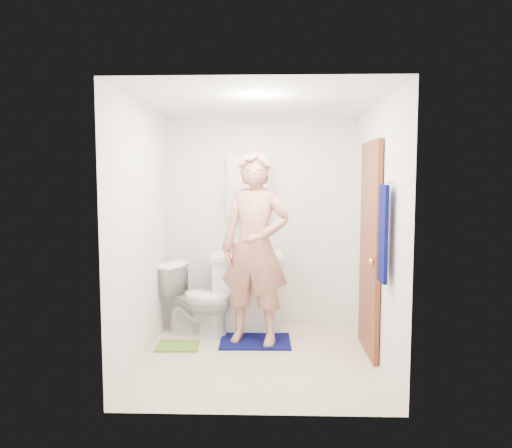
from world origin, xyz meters
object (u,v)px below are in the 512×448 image
(toilet, at_px, (198,299))
(man, at_px, (255,248))
(medicine_cabinet, at_px, (249,187))
(towel, at_px, (383,234))
(vanity_cabinet, at_px, (248,293))
(toothbrush_cup, at_px, (261,248))
(soap_dispenser, at_px, (233,247))

(toilet, height_order, man, man)
(medicine_cabinet, bearing_deg, towel, -55.39)
(vanity_cabinet, bearing_deg, toothbrush_cup, 38.24)
(medicine_cabinet, distance_m, man, 1.00)
(medicine_cabinet, relative_size, soap_dispenser, 4.06)
(soap_dispenser, bearing_deg, toothbrush_cup, 28.07)
(soap_dispenser, height_order, man, man)
(toilet, distance_m, man, 0.93)
(vanity_cabinet, height_order, soap_dispenser, soap_dispenser)
(toilet, xyz_separation_m, soap_dispenser, (0.36, 0.21, 0.55))
(towel, xyz_separation_m, toilet, (-1.71, 1.23, -0.86))
(toilet, bearing_deg, man, -99.28)
(soap_dispenser, xyz_separation_m, toothbrush_cup, (0.31, 0.16, -0.04))
(vanity_cabinet, bearing_deg, soap_dispenser, -162.61)
(medicine_cabinet, distance_m, toothbrush_cup, 0.73)
(toilet, bearing_deg, vanity_cabinet, -46.80)
(vanity_cabinet, relative_size, towel, 1.00)
(vanity_cabinet, height_order, toilet, vanity_cabinet)
(toilet, xyz_separation_m, man, (0.63, -0.31, 0.60))
(toilet, relative_size, toothbrush_cup, 7.00)
(towel, xyz_separation_m, soap_dispenser, (-1.35, 1.43, -0.31))
(towel, bearing_deg, toothbrush_cup, 123.00)
(toilet, relative_size, man, 0.40)
(soap_dispenser, bearing_deg, towel, -46.82)
(man, bearing_deg, towel, -25.15)
(vanity_cabinet, relative_size, toothbrush_cup, 7.17)
(medicine_cabinet, xyz_separation_m, man, (0.10, -0.80, -0.61))
(vanity_cabinet, distance_m, toothbrush_cup, 0.53)
(towel, relative_size, toothbrush_cup, 7.17)
(toilet, bearing_deg, soap_dispenser, -43.23)
(towel, distance_m, toothbrush_cup, 1.94)
(vanity_cabinet, xyz_separation_m, toothbrush_cup, (0.14, 0.11, 0.49))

